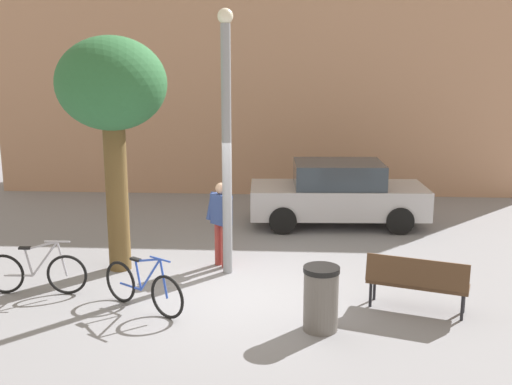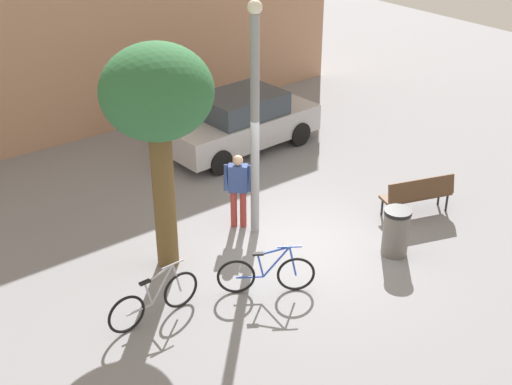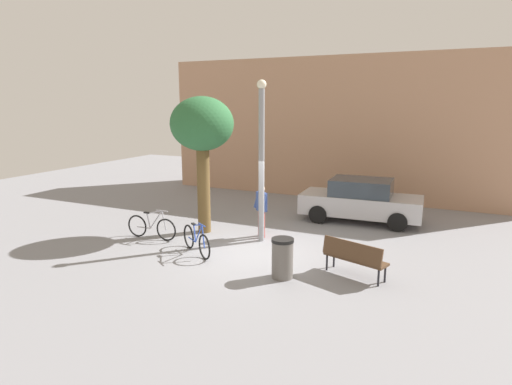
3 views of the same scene
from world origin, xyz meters
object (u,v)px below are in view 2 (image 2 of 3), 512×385
(bicycle_silver, at_px, (155,300))
(plaza_tree, at_px, (157,99))
(person_by_lamppost, at_px, (238,186))
(trash_bin, at_px, (396,232))
(parked_car_silver, at_px, (241,122))
(lamppost, at_px, (255,116))
(bicycle_blue, at_px, (267,274))
(park_bench, at_px, (418,193))

(bicycle_silver, bearing_deg, plaza_tree, 51.19)
(person_by_lamppost, relative_size, trash_bin, 1.68)
(parked_car_silver, xyz_separation_m, trash_bin, (-0.64, -5.98, -0.27))
(lamppost, height_order, parked_car_silver, lamppost)
(person_by_lamppost, bearing_deg, trash_bin, -56.82)
(person_by_lamppost, bearing_deg, bicycle_blue, -114.52)
(plaza_tree, xyz_separation_m, bicycle_blue, (0.93, -1.93, -3.03))
(park_bench, distance_m, bicycle_silver, 6.43)
(plaza_tree, bearing_deg, bicycle_blue, -64.33)
(park_bench, xyz_separation_m, parked_car_silver, (-0.92, 5.21, 0.23))
(plaza_tree, bearing_deg, trash_bin, -33.57)
(park_bench, relative_size, trash_bin, 1.67)
(lamppost, distance_m, trash_bin, 3.62)
(lamppost, xyz_separation_m, bicycle_blue, (-1.17, -1.86, -2.23))
(plaza_tree, distance_m, trash_bin, 5.37)
(park_bench, height_order, bicycle_blue, bicycle_blue)
(plaza_tree, bearing_deg, parked_car_silver, 38.27)
(lamppost, bearing_deg, trash_bin, -55.58)
(bicycle_blue, distance_m, parked_car_silver, 6.44)
(bicycle_blue, relative_size, bicycle_silver, 0.85)
(lamppost, distance_m, person_by_lamppost, 1.69)
(park_bench, distance_m, trash_bin, 1.74)
(person_by_lamppost, distance_m, bicycle_silver, 3.50)
(bicycle_blue, xyz_separation_m, trash_bin, (2.84, -0.57, 0.12))
(bicycle_blue, bearing_deg, park_bench, 2.64)
(person_by_lamppost, bearing_deg, plaza_tree, -171.51)
(plaza_tree, bearing_deg, lamppost, -2.01)
(person_by_lamppost, height_order, bicycle_blue, person_by_lamppost)
(plaza_tree, bearing_deg, person_by_lamppost, 8.49)
(parked_car_silver, bearing_deg, lamppost, -122.99)
(park_bench, relative_size, plaza_tree, 0.38)
(park_bench, distance_m, parked_car_silver, 5.29)
(lamppost, distance_m, park_bench, 4.17)
(plaza_tree, distance_m, bicycle_blue, 3.71)
(plaza_tree, height_order, bicycle_blue, plaza_tree)
(bicycle_silver, distance_m, parked_car_silver, 7.34)
(parked_car_silver, bearing_deg, bicycle_blue, -122.76)
(lamppost, bearing_deg, park_bench, -27.15)
(trash_bin, bearing_deg, bicycle_silver, 166.80)
(bicycle_silver, height_order, trash_bin, trash_bin)
(lamppost, distance_m, plaza_tree, 2.25)
(person_by_lamppost, bearing_deg, lamppost, -66.03)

